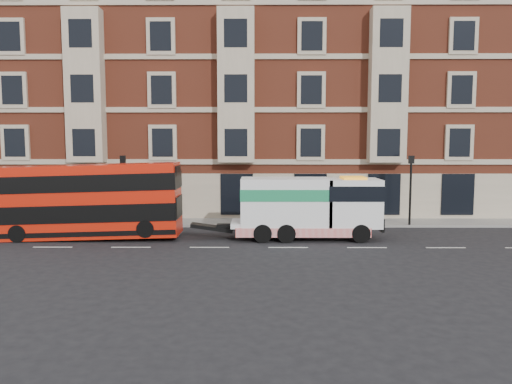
% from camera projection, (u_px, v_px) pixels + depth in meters
% --- Properties ---
extents(ground, '(120.00, 120.00, 0.00)m').
position_uv_depth(ground, '(209.00, 247.00, 25.33)').
color(ground, black).
rests_on(ground, ground).
extents(sidewalk, '(90.00, 3.00, 0.15)m').
position_uv_depth(sidewalk, '(221.00, 222.00, 32.78)').
color(sidewalk, slate).
rests_on(sidewalk, ground).
extents(victorian_terrace, '(45.00, 12.00, 20.40)m').
position_uv_depth(victorian_terrace, '(234.00, 82.00, 39.25)').
color(victorian_terrace, brown).
rests_on(victorian_terrace, ground).
extents(lamp_post_west, '(0.35, 0.15, 4.35)m').
position_uv_depth(lamp_post_west, '(123.00, 185.00, 31.27)').
color(lamp_post_west, black).
rests_on(lamp_post_west, sidewalk).
extents(lamp_post_east, '(0.35, 0.15, 4.35)m').
position_uv_depth(lamp_post_east, '(411.00, 185.00, 31.15)').
color(lamp_post_east, black).
rests_on(lamp_post_east, sidewalk).
extents(double_decker_bus, '(10.12, 2.32, 4.10)m').
position_uv_depth(double_decker_bus, '(87.00, 200.00, 27.41)').
color(double_decker_bus, red).
rests_on(double_decker_bus, ground).
extents(tow_truck, '(8.10, 2.39, 3.38)m').
position_uv_depth(tow_truck, '(306.00, 207.00, 27.36)').
color(tow_truck, white).
rests_on(tow_truck, ground).
extents(pedestrian, '(0.77, 0.67, 1.79)m').
position_uv_depth(pedestrian, '(120.00, 210.00, 31.39)').
color(pedestrian, black).
rests_on(pedestrian, sidewalk).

